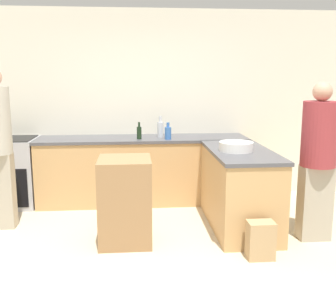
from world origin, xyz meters
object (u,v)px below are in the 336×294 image
at_px(person_at_peninsula, 318,157).
at_px(paper_bag, 260,240).
at_px(range_oven, 12,172).
at_px(vinegar_bottle_clear, 160,129).
at_px(water_bottle_blue, 168,133).
at_px(island_table, 125,201).
at_px(mixing_bowl, 236,146).
at_px(wine_bottle_dark, 139,132).

bearing_deg(person_at_peninsula, paper_bag, -150.11).
relative_size(range_oven, vinegar_bottle_clear, 3.19).
bearing_deg(person_at_peninsula, range_oven, 158.01).
height_order(vinegar_bottle_clear, water_bottle_blue, vinegar_bottle_clear).
height_order(person_at_peninsula, paper_bag, person_at_peninsula).
xyz_separation_m(water_bottle_blue, person_at_peninsula, (1.49, -1.28, -0.09)).
bearing_deg(island_table, mixing_bowl, 12.13).
relative_size(vinegar_bottle_clear, wine_bottle_dark, 1.27).
bearing_deg(island_table, water_bottle_blue, 64.69).
distance_m(island_table, wine_bottle_dark, 1.36).
bearing_deg(water_bottle_blue, range_oven, 174.97).
distance_m(vinegar_bottle_clear, person_at_peninsula, 2.16).
bearing_deg(island_table, wine_bottle_dark, 82.06).
xyz_separation_m(vinegar_bottle_clear, person_at_peninsula, (1.58, -1.47, -0.12)).
height_order(range_oven, wine_bottle_dark, wine_bottle_dark).
relative_size(range_oven, island_table, 1.02).
distance_m(vinegar_bottle_clear, water_bottle_blue, 0.21).
distance_m(island_table, mixing_bowl, 1.39).
relative_size(island_table, water_bottle_blue, 4.03).
distance_m(range_oven, island_table, 2.09).
xyz_separation_m(range_oven, person_at_peninsula, (3.62, -1.46, 0.45)).
height_order(mixing_bowl, wine_bottle_dark, wine_bottle_dark).
bearing_deg(person_at_peninsula, vinegar_bottle_clear, 137.16).
height_order(mixing_bowl, person_at_peninsula, person_at_peninsula).
xyz_separation_m(mixing_bowl, paper_bag, (0.06, -0.79, -0.79)).
relative_size(island_table, paper_bag, 2.44).
bearing_deg(paper_bag, island_table, 158.57).
height_order(range_oven, person_at_peninsula, person_at_peninsula).
bearing_deg(water_bottle_blue, vinegar_bottle_clear, 115.19).
relative_size(wine_bottle_dark, paper_bag, 0.61).
bearing_deg(range_oven, wine_bottle_dark, -4.55).
xyz_separation_m(island_table, paper_bag, (1.32, -0.52, -0.27)).
bearing_deg(paper_bag, range_oven, 146.95).
relative_size(mixing_bowl, water_bottle_blue, 1.69).
xyz_separation_m(vinegar_bottle_clear, wine_bottle_dark, (-0.30, -0.14, -0.02)).
bearing_deg(island_table, paper_bag, -21.43).
height_order(island_table, paper_bag, island_table).
distance_m(range_oven, paper_bag, 3.46).
distance_m(wine_bottle_dark, person_at_peninsula, 2.30).
bearing_deg(wine_bottle_dark, water_bottle_blue, -7.19).
height_order(water_bottle_blue, paper_bag, water_bottle_blue).
height_order(range_oven, water_bottle_blue, water_bottle_blue).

